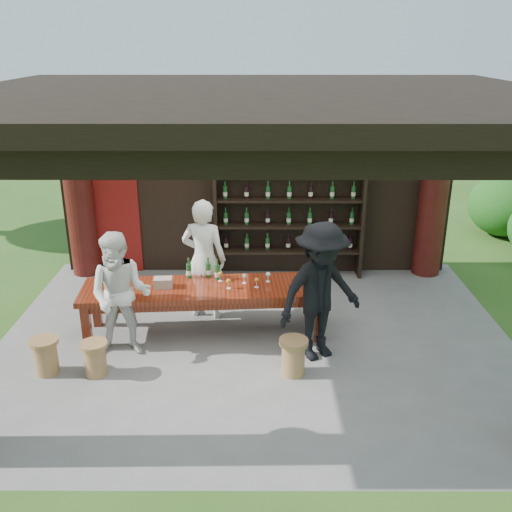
{
  "coord_description": "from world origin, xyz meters",
  "views": [
    {
      "loc": [
        0.01,
        -7.27,
        4.09
      ],
      "look_at": [
        0.0,
        0.4,
        1.15
      ],
      "focal_mm": 40.0,
      "sensor_mm": 36.0,
      "label": 1
    }
  ],
  "objects_px": {
    "stool_near_right": "(293,356)",
    "napkin_basket": "(163,283)",
    "tasting_table": "(204,294)",
    "guest_man": "(320,292)",
    "stool_far_left": "(46,355)",
    "host": "(204,259)",
    "stool_near_left": "(95,358)",
    "wine_shelf": "(289,214)",
    "guest_woman": "(121,295)"
  },
  "relations": [
    {
      "from": "stool_near_right",
      "to": "napkin_basket",
      "type": "distance_m",
      "value": 2.18
    },
    {
      "from": "tasting_table",
      "to": "guest_man",
      "type": "height_order",
      "value": "guest_man"
    },
    {
      "from": "stool_far_left",
      "to": "guest_man",
      "type": "bearing_deg",
      "value": 7.09
    },
    {
      "from": "tasting_table",
      "to": "host",
      "type": "distance_m",
      "value": 0.66
    },
    {
      "from": "stool_near_left",
      "to": "host",
      "type": "distance_m",
      "value": 2.24
    },
    {
      "from": "stool_far_left",
      "to": "stool_near_right",
      "type": "bearing_deg",
      "value": -0.25
    },
    {
      "from": "wine_shelf",
      "to": "guest_man",
      "type": "xyz_separation_m",
      "value": [
        0.27,
        -2.88,
        -0.21
      ]
    },
    {
      "from": "stool_far_left",
      "to": "host",
      "type": "xyz_separation_m",
      "value": [
        1.92,
        1.67,
        0.68
      ]
    },
    {
      "from": "stool_near_left",
      "to": "stool_far_left",
      "type": "xyz_separation_m",
      "value": [
        -0.65,
        0.04,
        0.01
      ]
    },
    {
      "from": "wine_shelf",
      "to": "stool_near_right",
      "type": "height_order",
      "value": "wine_shelf"
    },
    {
      "from": "stool_near_right",
      "to": "guest_man",
      "type": "relative_size",
      "value": 0.26
    },
    {
      "from": "stool_near_left",
      "to": "stool_far_left",
      "type": "height_order",
      "value": "stool_far_left"
    },
    {
      "from": "stool_near_left",
      "to": "stool_far_left",
      "type": "distance_m",
      "value": 0.65
    },
    {
      "from": "guest_man",
      "to": "guest_woman",
      "type": "bearing_deg",
      "value": 149.81
    },
    {
      "from": "stool_far_left",
      "to": "napkin_basket",
      "type": "bearing_deg",
      "value": 37.56
    },
    {
      "from": "stool_near_left",
      "to": "stool_near_right",
      "type": "distance_m",
      "value": 2.55
    },
    {
      "from": "tasting_table",
      "to": "guest_woman",
      "type": "xyz_separation_m",
      "value": [
        -1.07,
        -0.56,
        0.24
      ]
    },
    {
      "from": "wine_shelf",
      "to": "guest_woman",
      "type": "distance_m",
      "value": 3.69
    },
    {
      "from": "tasting_table",
      "to": "guest_woman",
      "type": "relative_size",
      "value": 2.04
    },
    {
      "from": "stool_far_left",
      "to": "napkin_basket",
      "type": "height_order",
      "value": "napkin_basket"
    },
    {
      "from": "stool_near_left",
      "to": "stool_near_right",
      "type": "relative_size",
      "value": 0.93
    },
    {
      "from": "wine_shelf",
      "to": "tasting_table",
      "type": "distance_m",
      "value": 2.66
    },
    {
      "from": "stool_near_left",
      "to": "stool_far_left",
      "type": "relative_size",
      "value": 0.95
    },
    {
      "from": "stool_far_left",
      "to": "stool_near_left",
      "type": "bearing_deg",
      "value": -3.18
    },
    {
      "from": "stool_near_left",
      "to": "host",
      "type": "xyz_separation_m",
      "value": [
        1.28,
        1.71,
        0.7
      ]
    },
    {
      "from": "wine_shelf",
      "to": "guest_man",
      "type": "bearing_deg",
      "value": -84.63
    },
    {
      "from": "stool_near_right",
      "to": "napkin_basket",
      "type": "relative_size",
      "value": 1.92
    },
    {
      "from": "host",
      "to": "napkin_basket",
      "type": "height_order",
      "value": "host"
    },
    {
      "from": "stool_far_left",
      "to": "guest_man",
      "type": "height_order",
      "value": "guest_man"
    },
    {
      "from": "stool_near_right",
      "to": "stool_near_left",
      "type": "bearing_deg",
      "value": -179.51
    },
    {
      "from": "wine_shelf",
      "to": "tasting_table",
      "type": "bearing_deg",
      "value": -120.69
    },
    {
      "from": "stool_far_left",
      "to": "host",
      "type": "height_order",
      "value": "host"
    },
    {
      "from": "tasting_table",
      "to": "napkin_basket",
      "type": "height_order",
      "value": "napkin_basket"
    },
    {
      "from": "guest_woman",
      "to": "napkin_basket",
      "type": "bearing_deg",
      "value": 51.1
    },
    {
      "from": "host",
      "to": "guest_man",
      "type": "xyz_separation_m",
      "value": [
        1.64,
        -1.23,
        0.02
      ]
    },
    {
      "from": "guest_woman",
      "to": "stool_near_left",
      "type": "bearing_deg",
      "value": -111.75
    },
    {
      "from": "host",
      "to": "stool_near_left",
      "type": "bearing_deg",
      "value": 65.46
    },
    {
      "from": "stool_near_right",
      "to": "guest_woman",
      "type": "relative_size",
      "value": 0.29
    },
    {
      "from": "host",
      "to": "guest_man",
      "type": "distance_m",
      "value": 2.05
    },
    {
      "from": "stool_near_left",
      "to": "guest_woman",
      "type": "relative_size",
      "value": 0.27
    },
    {
      "from": "guest_man",
      "to": "stool_near_right",
      "type": "bearing_deg",
      "value": -157.27
    },
    {
      "from": "stool_near_right",
      "to": "guest_woman",
      "type": "xyz_separation_m",
      "value": [
        -2.3,
        0.54,
        0.61
      ]
    },
    {
      "from": "tasting_table",
      "to": "host",
      "type": "relative_size",
      "value": 1.89
    },
    {
      "from": "stool_far_left",
      "to": "host",
      "type": "relative_size",
      "value": 0.26
    },
    {
      "from": "stool_near_left",
      "to": "guest_man",
      "type": "relative_size",
      "value": 0.24
    },
    {
      "from": "stool_far_left",
      "to": "guest_woman",
      "type": "relative_size",
      "value": 0.28
    },
    {
      "from": "guest_woman",
      "to": "napkin_basket",
      "type": "xyz_separation_m",
      "value": [
        0.48,
        0.54,
        -0.05
      ]
    },
    {
      "from": "stool_near_left",
      "to": "guest_man",
      "type": "bearing_deg",
      "value": 9.33
    },
    {
      "from": "stool_far_left",
      "to": "guest_woman",
      "type": "xyz_separation_m",
      "value": [
        0.9,
        0.52,
        0.61
      ]
    },
    {
      "from": "guest_man",
      "to": "stool_near_left",
      "type": "bearing_deg",
      "value": 160.87
    }
  ]
}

